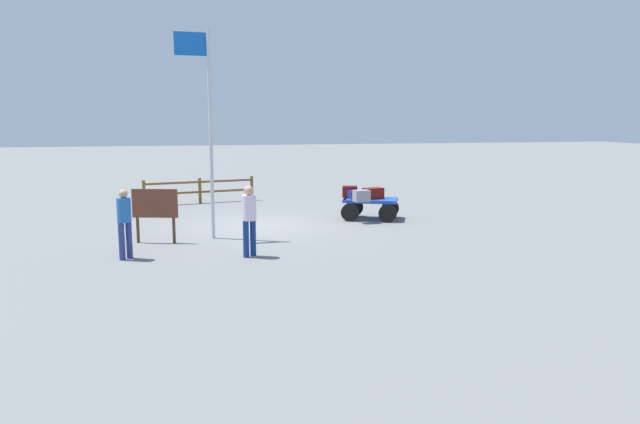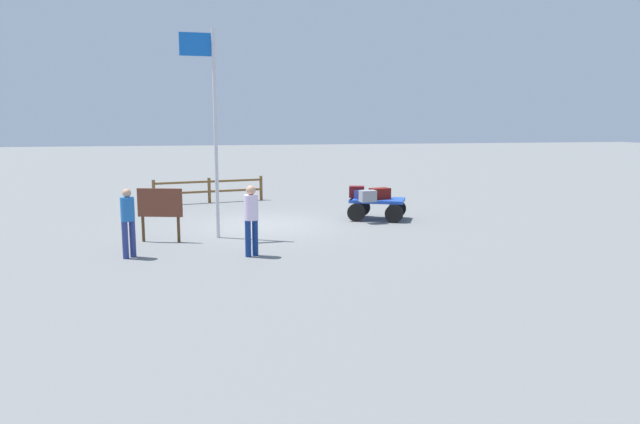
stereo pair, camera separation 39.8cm
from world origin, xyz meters
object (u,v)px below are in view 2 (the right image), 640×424
luggage_cart (377,205)px  suitcase_maroon (368,196)px  worker_lead (251,215)px  suitcase_dark (357,192)px  suitcase_tan (363,195)px  worker_trailing (128,218)px  flagpole (211,117)px  suitcase_navy (380,194)px  signboard (160,206)px

luggage_cart → suitcase_maroon: bearing=51.8°
luggage_cart → worker_lead: bearing=45.3°
suitcase_dark → suitcase_tan: 0.38m
luggage_cart → suitcase_tan: size_ratio=3.97×
worker_trailing → flagpole: size_ratio=0.29×
suitcase_dark → suitcase_maroon: suitcase_dark is taller
suitcase_tan → suitcase_dark: bearing=-71.9°
worker_lead → suitcase_maroon: bearing=-135.6°
suitcase_maroon → worker_trailing: 7.69m
suitcase_dark → suitcase_navy: size_ratio=0.80×
worker_trailing → luggage_cart: bearing=-150.6°
suitcase_tan → worker_lead: worker_lead is taller
worker_lead → flagpole: (0.80, -2.49, 2.30)m
suitcase_dark → luggage_cart: bearing=141.2°
luggage_cart → suitcase_maroon: 0.88m
suitcase_maroon → suitcase_tan: 0.72m
suitcase_dark → signboard: (6.14, 2.80, 0.09)m
suitcase_navy → flagpole: size_ratio=0.13×
suitcase_maroon → suitcase_tan: bearing=-93.9°
suitcase_dark → suitcase_maroon: bearing=93.6°
suitcase_dark → signboard: bearing=24.5°
suitcase_tan → worker_lead: (4.05, 4.64, 0.18)m
suitcase_dark → suitcase_navy: 0.83m
luggage_cart → suitcase_dark: suitcase_dark is taller
worker_trailing → suitcase_dark: bearing=-145.9°
suitcase_navy → suitcase_dark: bearing=-40.9°
luggage_cart → signboard: bearing=19.3°
luggage_cart → suitcase_dark: 0.82m
suitcase_dark → signboard: 6.75m
suitcase_maroon → suitcase_navy: (-0.56, -0.53, -0.00)m
luggage_cart → suitcase_navy: (-0.07, 0.09, 0.38)m
worker_lead → worker_trailing: (2.84, -0.42, -0.05)m
signboard → worker_lead: bearing=135.2°
suitcase_navy → worker_trailing: bearing=28.6°
suitcase_dark → worker_lead: worker_lead is taller
suitcase_dark → flagpole: flagpole is taller
suitcase_tan → worker_trailing: (6.89, 4.22, 0.13)m
luggage_cart → worker_trailing: (7.33, 4.13, 0.46)m
luggage_cart → worker_lead: (4.50, 4.55, 0.51)m
luggage_cart → flagpole: flagpole is taller
suitcase_maroon → suitcase_navy: size_ratio=0.73×
worker_lead → signboard: worker_lead is taller
suitcase_maroon → worker_lead: 5.61m
suitcase_dark → suitcase_navy: suitcase_dark is taller
suitcase_dark → signboard: signboard is taller
suitcase_dark → worker_trailing: worker_trailing is taller
signboard → suitcase_navy: bearing=-161.6°
worker_trailing → signboard: worker_trailing is taller
worker_lead → flagpole: 3.48m
luggage_cart → suitcase_tan: bearing=-11.9°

